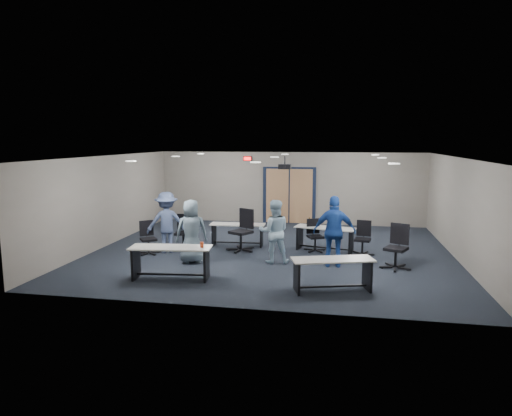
% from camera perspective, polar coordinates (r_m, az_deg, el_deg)
% --- Properties ---
extents(floor, '(10.00, 10.00, 0.00)m').
position_cam_1_polar(floor, '(13.12, 1.95, -5.44)').
color(floor, black).
rests_on(floor, ground).
extents(back_wall, '(10.00, 0.04, 2.70)m').
position_cam_1_polar(back_wall, '(17.29, 4.19, 2.51)').
color(back_wall, gray).
rests_on(back_wall, floor).
extents(front_wall, '(10.00, 0.04, 2.70)m').
position_cam_1_polar(front_wall, '(8.51, -2.52, -3.87)').
color(front_wall, gray).
rests_on(front_wall, floor).
extents(left_wall, '(0.04, 9.00, 2.70)m').
position_cam_1_polar(left_wall, '(14.46, -18.01, 0.90)').
color(left_wall, gray).
rests_on(left_wall, floor).
extents(right_wall, '(0.04, 9.00, 2.70)m').
position_cam_1_polar(right_wall, '(13.10, 24.15, -0.20)').
color(right_wall, gray).
rests_on(right_wall, floor).
extents(ceiling, '(10.00, 9.00, 0.04)m').
position_cam_1_polar(ceiling, '(12.74, 2.01, 6.42)').
color(ceiling, silver).
rests_on(ceiling, back_wall).
extents(double_door, '(2.00, 0.07, 2.20)m').
position_cam_1_polar(double_door, '(17.29, 4.17, 1.50)').
color(double_door, black).
rests_on(double_door, back_wall).
extents(exit_sign, '(0.32, 0.07, 0.18)m').
position_cam_1_polar(exit_sign, '(17.40, -1.06, 6.20)').
color(exit_sign, black).
rests_on(exit_sign, back_wall).
extents(ceiling_projector, '(0.35, 0.32, 0.37)m').
position_cam_1_polar(ceiling_projector, '(13.21, 3.62, 5.21)').
color(ceiling_projector, black).
rests_on(ceiling_projector, ceiling).
extents(ceiling_can_lights, '(6.24, 5.74, 0.02)m').
position_cam_1_polar(ceiling_can_lights, '(12.99, 2.18, 6.33)').
color(ceiling_can_lights, silver).
rests_on(ceiling_can_lights, ceiling).
extents(table_front_left, '(1.91, 0.83, 0.88)m').
position_cam_1_polar(table_front_left, '(10.67, -10.56, -6.02)').
color(table_front_left, beige).
rests_on(table_front_left, floor).
extents(table_front_right, '(1.81, 1.04, 0.70)m').
position_cam_1_polar(table_front_right, '(9.82, 9.53, -7.53)').
color(table_front_right, beige).
rests_on(table_front_right, floor).
extents(table_back_left, '(1.67, 0.64, 0.66)m').
position_cam_1_polar(table_back_left, '(13.74, -2.31, -2.86)').
color(table_back_left, beige).
rests_on(table_back_left, floor).
extents(table_back_right, '(1.79, 0.94, 0.95)m').
position_cam_1_polar(table_back_right, '(13.23, 8.58, -3.29)').
color(table_back_right, beige).
rests_on(table_back_right, floor).
extents(chair_back_a, '(0.70, 0.70, 0.99)m').
position_cam_1_polar(chair_back_a, '(13.55, -9.11, -2.94)').
color(chair_back_a, black).
rests_on(chair_back_a, floor).
extents(chair_back_b, '(1.03, 1.03, 1.20)m').
position_cam_1_polar(chair_back_b, '(13.05, -1.91, -2.81)').
color(chair_back_b, black).
rests_on(chair_back_b, floor).
extents(chair_back_c, '(0.76, 0.76, 0.92)m').
position_cam_1_polar(chair_back_c, '(13.15, 7.43, -3.43)').
color(chair_back_c, black).
rests_on(chair_back_c, floor).
extents(chair_back_d, '(0.69, 0.69, 0.95)m').
position_cam_1_polar(chair_back_d, '(12.95, 13.19, -3.70)').
color(chair_back_d, black).
rests_on(chair_back_d, floor).
extents(chair_loose_left, '(0.81, 0.81, 0.92)m').
position_cam_1_polar(chair_loose_left, '(13.07, -13.31, -3.65)').
color(chair_loose_left, black).
rests_on(chair_loose_left, floor).
extents(chair_loose_right, '(0.93, 0.93, 1.11)m').
position_cam_1_polar(chair_loose_right, '(11.79, 17.10, -4.67)').
color(chair_loose_right, black).
rests_on(chair_loose_right, floor).
extents(person_plaid, '(0.94, 0.78, 1.66)m').
position_cam_1_polar(person_plaid, '(11.90, -8.06, -2.90)').
color(person_plaid, slate).
rests_on(person_plaid, floor).
extents(person_lightblue, '(0.90, 0.75, 1.65)m').
position_cam_1_polar(person_lightblue, '(11.79, 2.30, -2.95)').
color(person_lightblue, '#ACCDE3').
rests_on(person_lightblue, floor).
extents(person_navy, '(1.07, 0.47, 1.80)m').
position_cam_1_polar(person_navy, '(11.59, 9.78, -2.91)').
color(person_navy, navy).
rests_on(person_navy, floor).
extents(person_back, '(1.27, 1.02, 1.72)m').
position_cam_1_polar(person_back, '(13.11, -11.11, -1.76)').
color(person_back, '#475781').
rests_on(person_back, floor).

